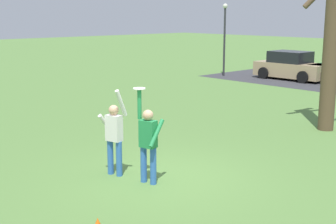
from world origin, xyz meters
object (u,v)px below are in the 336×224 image
object	(u,v)px
parked_car_tan	(291,67)
person_catcher	(148,140)
person_defender	(114,134)
bare_tree_tall	(333,22)
lamppost_by_lot	(225,32)
frisbee_disc	(139,89)

from	to	relation	value
parked_car_tan	person_catcher	bearing A→B (deg)	-67.27
person_defender	bare_tree_tall	distance (m)	8.05
person_catcher	lamppost_by_lot	world-z (taller)	lamppost_by_lot
person_catcher	bare_tree_tall	bearing A→B (deg)	-104.83
frisbee_disc	parked_car_tan	world-z (taller)	frisbee_disc
person_catcher	frisbee_disc	xyz separation A→B (m)	(-0.22, -0.05, 1.11)
frisbee_disc	person_catcher	bearing A→B (deg)	13.52
parked_car_tan	frisbee_disc	bearing A→B (deg)	-67.97
bare_tree_tall	parked_car_tan	bearing A→B (deg)	128.02
parked_car_tan	lamppost_by_lot	xyz separation A→B (m)	(-3.59, -1.69, 1.86)
frisbee_disc	lamppost_by_lot	xyz separation A→B (m)	(-10.60, 15.19, 0.49)
person_defender	lamppost_by_lot	world-z (taller)	lamppost_by_lot
bare_tree_tall	person_catcher	bearing A→B (deg)	-91.31
frisbee_disc	parked_car_tan	xyz separation A→B (m)	(-7.01, 16.89, -1.37)
person_catcher	parked_car_tan	world-z (taller)	person_catcher
person_catcher	lamppost_by_lot	bearing A→B (deg)	-67.97
person_catcher	lamppost_by_lot	xyz separation A→B (m)	(-10.82, 15.14, 1.60)
parked_car_tan	bare_tree_tall	distance (m)	12.31
person_catcher	frisbee_disc	bearing A→B (deg)	-0.00
person_defender	lamppost_by_lot	size ratio (longest dim) A/B	0.48
person_defender	lamppost_by_lot	xyz separation A→B (m)	(-9.88, 15.37, 1.60)
parked_car_tan	bare_tree_tall	xyz separation A→B (m)	(7.40, -9.46, 2.69)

